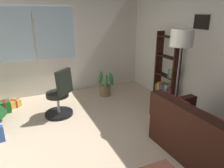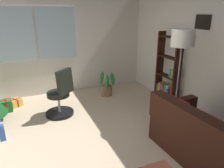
{
  "view_description": "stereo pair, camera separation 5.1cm",
  "coord_description": "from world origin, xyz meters",
  "px_view_note": "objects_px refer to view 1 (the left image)",
  "views": [
    {
      "loc": [
        -0.74,
        -2.48,
        2.01
      ],
      "look_at": [
        0.54,
        0.36,
        0.92
      ],
      "focal_mm": 33.57,
      "sensor_mm": 36.0,
      "label": 1
    },
    {
      "loc": [
        -0.69,
        -2.5,
        2.01
      ],
      "look_at": [
        0.54,
        0.36,
        0.92
      ],
      "focal_mm": 33.57,
      "sensor_mm": 36.0,
      "label": 2
    }
  ],
  "objects_px": {
    "potted_plant": "(105,87)",
    "gift_box_gold": "(14,104)",
    "gift_box_green": "(5,107)",
    "office_chair": "(60,98)",
    "floor_lamp": "(181,45)",
    "bookshelf": "(167,75)"
  },
  "relations": [
    {
      "from": "gift_box_gold",
      "to": "bookshelf",
      "type": "xyz_separation_m",
      "value": [
        3.12,
        -1.23,
        0.61
      ]
    },
    {
      "from": "gift_box_green",
      "to": "gift_box_gold",
      "type": "distance_m",
      "value": 0.26
    },
    {
      "from": "gift_box_green",
      "to": "office_chair",
      "type": "height_order",
      "value": "office_chair"
    },
    {
      "from": "floor_lamp",
      "to": "gift_box_gold",
      "type": "bearing_deg",
      "value": 144.25
    },
    {
      "from": "bookshelf",
      "to": "potted_plant",
      "type": "bearing_deg",
      "value": 135.22
    },
    {
      "from": "bookshelf",
      "to": "floor_lamp",
      "type": "xyz_separation_m",
      "value": [
        -0.37,
        -0.75,
        0.78
      ]
    },
    {
      "from": "bookshelf",
      "to": "potted_plant",
      "type": "distance_m",
      "value": 1.52
    },
    {
      "from": "gift_box_green",
      "to": "office_chair",
      "type": "bearing_deg",
      "value": -31.31
    },
    {
      "from": "office_chair",
      "to": "floor_lamp",
      "type": "relative_size",
      "value": 0.57
    },
    {
      "from": "floor_lamp",
      "to": "gift_box_green",
      "type": "bearing_deg",
      "value": 148.47
    },
    {
      "from": "office_chair",
      "to": "bookshelf",
      "type": "height_order",
      "value": "bookshelf"
    },
    {
      "from": "gift_box_green",
      "to": "floor_lamp",
      "type": "distance_m",
      "value": 3.68
    },
    {
      "from": "gift_box_green",
      "to": "bookshelf",
      "type": "xyz_separation_m",
      "value": [
        3.29,
        -1.04,
        0.57
      ]
    },
    {
      "from": "gift_box_gold",
      "to": "potted_plant",
      "type": "distance_m",
      "value": 2.11
    },
    {
      "from": "bookshelf",
      "to": "floor_lamp",
      "type": "height_order",
      "value": "floor_lamp"
    },
    {
      "from": "office_chair",
      "to": "floor_lamp",
      "type": "xyz_separation_m",
      "value": [
        1.88,
        -1.16,
        1.1
      ]
    },
    {
      "from": "gift_box_green",
      "to": "floor_lamp",
      "type": "bearing_deg",
      "value": -31.53
    },
    {
      "from": "gift_box_gold",
      "to": "potted_plant",
      "type": "height_order",
      "value": "potted_plant"
    },
    {
      "from": "potted_plant",
      "to": "gift_box_gold",
      "type": "bearing_deg",
      "value": 174.28
    },
    {
      "from": "gift_box_gold",
      "to": "office_chair",
      "type": "bearing_deg",
      "value": -43.35
    },
    {
      "from": "gift_box_green",
      "to": "gift_box_gold",
      "type": "height_order",
      "value": "gift_box_green"
    },
    {
      "from": "gift_box_gold",
      "to": "office_chair",
      "type": "xyz_separation_m",
      "value": [
        0.87,
        -0.82,
        0.3
      ]
    }
  ]
}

